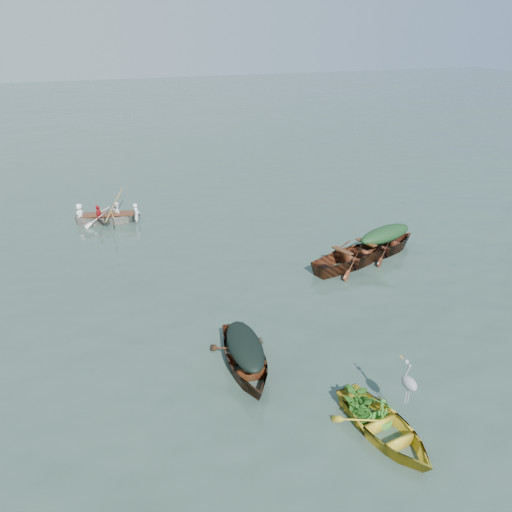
{
  "coord_description": "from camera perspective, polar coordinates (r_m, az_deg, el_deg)",
  "views": [
    {
      "loc": [
        -5.64,
        -9.36,
        7.11
      ],
      "look_at": [
        -0.47,
        3.95,
        0.5
      ],
      "focal_mm": 35.0,
      "sensor_mm": 36.0,
      "label": 1
    }
  ],
  "objects": [
    {
      "name": "yellow_dinghy",
      "position": [
        10.4,
        14.31,
        -19.26
      ],
      "size": [
        1.66,
        3.12,
        0.79
      ],
      "primitive_type": "imported",
      "rotation": [
        0.0,
        0.0,
        0.13
      ],
      "color": "gold",
      "rests_on": "ground"
    },
    {
      "name": "open_wooden_boat",
      "position": [
        16.61,
        11.01,
        -1.0
      ],
      "size": [
        4.76,
        2.58,
        1.07
      ],
      "primitive_type": "imported",
      "rotation": [
        0.0,
        0.0,
        1.84
      ],
      "color": "brown",
      "rests_on": "ground"
    },
    {
      "name": "thwart_benches",
      "position": [
        16.38,
        11.16,
        0.75
      ],
      "size": [
        2.42,
        1.43,
        0.04
      ],
      "primitive_type": null,
      "rotation": [
        0.0,
        0.0,
        1.84
      ],
      "color": "#41220F",
      "rests_on": "open_wooden_boat"
    },
    {
      "name": "green_tarp_boat",
      "position": [
        17.68,
        14.31,
        0.31
      ],
      "size": [
        4.39,
        2.42,
        0.97
      ],
      "primitive_type": "imported",
      "rotation": [
        0.0,
        0.0,
        1.85
      ],
      "color": "#42180F",
      "rests_on": "ground"
    },
    {
      "name": "dark_covered_boat",
      "position": [
        11.68,
        -1.24,
        -12.66
      ],
      "size": [
        1.75,
        3.75,
        0.9
      ],
      "primitive_type": "imported",
      "rotation": [
        0.0,
        0.0,
        -0.11
      ],
      "color": "#4C2411",
      "rests_on": "ground"
    },
    {
      "name": "ground",
      "position": [
        13.04,
        8.32,
        -8.51
      ],
      "size": [
        140.0,
        140.0,
        0.0
      ],
      "primitive_type": "plane",
      "color": "#33483E",
      "rests_on": "ground"
    },
    {
      "name": "heron",
      "position": [
        10.18,
        17.01,
        -14.36
      ],
      "size": [
        0.33,
        0.43,
        0.92
      ],
      "primitive_type": null,
      "rotation": [
        0.0,
        0.0,
        0.13
      ],
      "color": "#95979D",
      "rests_on": "yellow_dinghy"
    },
    {
      "name": "rowed_boat",
      "position": [
        20.66,
        -16.39,
        3.66
      ],
      "size": [
        3.7,
        1.83,
        0.8
      ],
      "primitive_type": "imported",
      "rotation": [
        0.0,
        0.0,
        1.35
      ],
      "color": "silver",
      "rests_on": "ground"
    },
    {
      "name": "dinghy_weeds",
      "position": [
        10.25,
        12.74,
        -14.64
      ],
      "size": [
        0.81,
        0.98,
        0.6
      ],
      "primitive_type": "imported",
      "rotation": [
        0.0,
        0.0,
        0.13
      ],
      "color": "#2B641A",
      "rests_on": "yellow_dinghy"
    },
    {
      "name": "oars",
      "position": [
        20.52,
        -16.53,
        4.78
      ],
      "size": [
        1.16,
        2.67,
        0.06
      ],
      "primitive_type": null,
      "rotation": [
        0.0,
        0.0,
        1.35
      ],
      "color": "olive",
      "rests_on": "rowed_boat"
    },
    {
      "name": "rowers",
      "position": [
        20.41,
        -16.65,
        5.7
      ],
      "size": [
        2.64,
        1.49,
        0.76
      ],
      "primitive_type": "imported",
      "rotation": [
        0.0,
        0.0,
        1.35
      ],
      "color": "white",
      "rests_on": "rowed_boat"
    },
    {
      "name": "green_tarp_cover",
      "position": [
        17.4,
        14.57,
        2.54
      ],
      "size": [
        2.42,
        1.33,
        0.52
      ],
      "primitive_type": "ellipsoid",
      "rotation": [
        0.0,
        0.0,
        1.85
      ],
      "color": "#153418",
      "rests_on": "green_tarp_boat"
    },
    {
      "name": "dark_tarp_cover",
      "position": [
        11.3,
        -1.27,
        -10.04
      ],
      "size": [
        0.96,
        2.06,
        0.4
      ],
      "primitive_type": "ellipsoid",
      "rotation": [
        0.0,
        0.0,
        -0.11
      ],
      "color": "black",
      "rests_on": "dark_covered_boat"
    }
  ]
}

